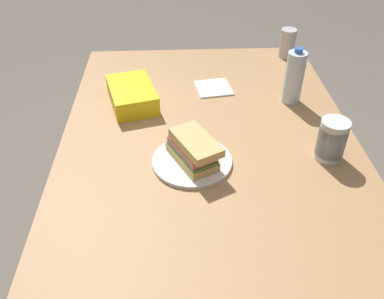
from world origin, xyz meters
name	(u,v)px	position (x,y,z in m)	size (l,w,h in m)	color
ground_plane	(206,291)	(0.00, 0.00, 0.00)	(8.00, 8.00, 0.00)	#70665B
dining_table	(210,173)	(0.00, 0.00, 0.67)	(1.48, 0.95, 0.77)	tan
paper_plate	(192,161)	(0.06, -0.06, 0.77)	(0.24, 0.24, 0.01)	white
sandwich	(193,149)	(0.06, -0.06, 0.82)	(0.20, 0.17, 0.08)	#DBB26B
chip_bag	(132,95)	(-0.29, -0.26, 0.80)	(0.23, 0.15, 0.07)	yellow
water_bottle_tall	(294,77)	(-0.28, 0.32, 0.87)	(0.07, 0.07, 0.21)	silver
plastic_cup_stack	(332,140)	(0.05, 0.35, 0.83)	(0.08, 0.08, 0.13)	silver
soda_can_silver	(287,43)	(-0.65, 0.39, 0.83)	(0.07, 0.07, 0.12)	silver
paper_napkin	(214,88)	(-0.38, 0.04, 0.77)	(0.13, 0.13, 0.01)	white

